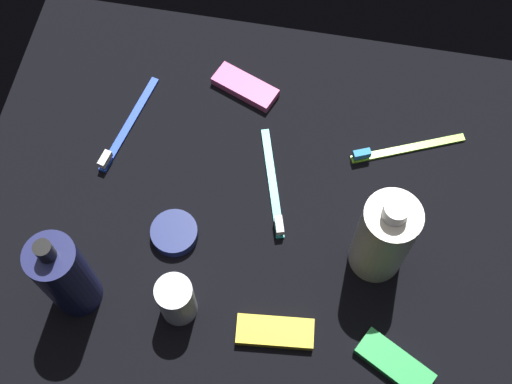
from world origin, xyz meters
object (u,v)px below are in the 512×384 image
at_px(snack_bar_pink, 245,87).
at_px(snack_bar_yellow, 275,332).
at_px(deodorant_stick, 176,300).
at_px(cream_tin_left, 174,233).
at_px(snack_bar_green, 395,364).
at_px(toothbrush_teal, 273,188).
at_px(bodywash_bottle, 384,237).
at_px(toothbrush_blue, 126,128).
at_px(toothbrush_lime, 401,149).
at_px(lotion_bottle, 65,276).

xyz_separation_m(snack_bar_pink, snack_bar_yellow, (-0.11, 0.38, 0.00)).
xyz_separation_m(deodorant_stick, snack_bar_pink, (-0.02, -0.37, -0.04)).
bearing_deg(cream_tin_left, snack_bar_green, 158.63).
distance_m(toothbrush_teal, cream_tin_left, 0.16).
bearing_deg(snack_bar_pink, bodywash_bottle, 155.38).
xyz_separation_m(bodywash_bottle, toothbrush_teal, (0.16, -0.08, -0.07)).
relative_size(bodywash_bottle, toothbrush_teal, 1.01).
height_order(toothbrush_blue, cream_tin_left, toothbrush_blue).
bearing_deg(bodywash_bottle, toothbrush_blue, -19.29).
distance_m(snack_bar_pink, snack_bar_green, 0.48).
bearing_deg(snack_bar_yellow, deodorant_stick, -10.38).
height_order(toothbrush_lime, snack_bar_yellow, toothbrush_lime).
xyz_separation_m(lotion_bottle, toothbrush_teal, (-0.24, -0.21, -0.08)).
distance_m(snack_bar_green, snack_bar_yellow, 0.16).
height_order(snack_bar_pink, snack_bar_green, same).
height_order(lotion_bottle, snack_bar_pink, lotion_bottle).
height_order(toothbrush_teal, snack_bar_pink, toothbrush_teal).
bearing_deg(lotion_bottle, toothbrush_teal, -139.09).
xyz_separation_m(toothbrush_lime, snack_bar_yellow, (0.14, 0.31, 0.00)).
bearing_deg(toothbrush_blue, toothbrush_lime, -174.65).
bearing_deg(toothbrush_blue, snack_bar_green, 147.13).
bearing_deg(toothbrush_lime, snack_bar_green, 93.56).
bearing_deg(deodorant_stick, toothbrush_teal, -115.66).
relative_size(bodywash_bottle, toothbrush_blue, 1.00).
height_order(toothbrush_lime, snack_bar_green, toothbrush_lime).
relative_size(bodywash_bottle, snack_bar_pink, 1.71).
height_order(lotion_bottle, bodywash_bottle, lotion_bottle).
distance_m(toothbrush_blue, cream_tin_left, 0.19).
bearing_deg(cream_tin_left, lotion_bottle, 44.63).
xyz_separation_m(deodorant_stick, snack_bar_yellow, (-0.13, 0.01, -0.04)).
relative_size(toothbrush_blue, snack_bar_pink, 1.71).
height_order(lotion_bottle, deodorant_stick, lotion_bottle).
bearing_deg(snack_bar_green, toothbrush_blue, -4.89).
relative_size(toothbrush_lime, cream_tin_left, 2.53).
height_order(lotion_bottle, toothbrush_blue, lotion_bottle).
relative_size(bodywash_bottle, snack_bar_green, 1.71).
xyz_separation_m(lotion_bottle, deodorant_stick, (-0.14, -0.00, -0.04)).
distance_m(lotion_bottle, snack_bar_yellow, 0.29).
height_order(bodywash_bottle, toothbrush_teal, bodywash_bottle).
relative_size(bodywash_bottle, deodorant_stick, 2.09).
xyz_separation_m(snack_bar_green, cream_tin_left, (0.33, -0.13, 0.00)).
bearing_deg(snack_bar_yellow, lotion_bottle, -7.05).
bearing_deg(lotion_bottle, toothbrush_blue, -89.35).
xyz_separation_m(lotion_bottle, bodywash_bottle, (-0.40, -0.13, -0.00)).
relative_size(toothbrush_teal, snack_bar_yellow, 1.69).
distance_m(bodywash_bottle, toothbrush_lime, 0.20).
bearing_deg(snack_bar_pink, toothbrush_blue, 54.20).
bearing_deg(snack_bar_yellow, toothbrush_blue, -50.13).
bearing_deg(bodywash_bottle, lotion_bottle, 17.61).
xyz_separation_m(bodywash_bottle, snack_bar_pink, (0.23, -0.25, -0.07)).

